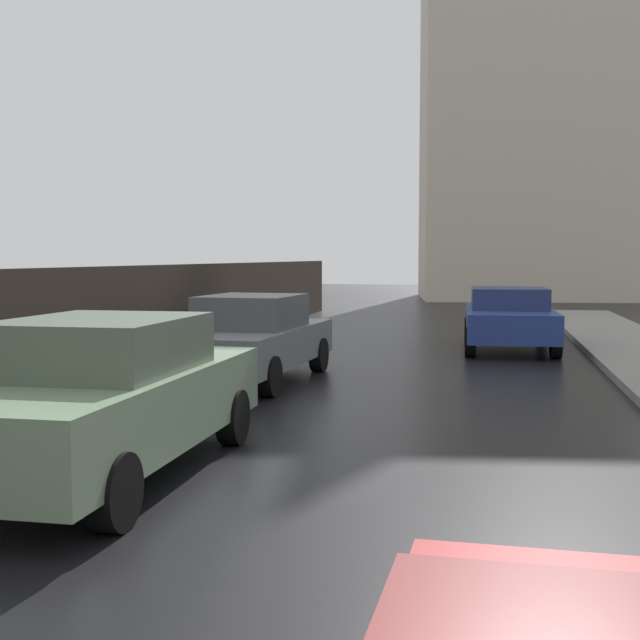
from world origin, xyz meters
TOP-DOWN VIEW (x-y plane):
  - car_blue_near_kerb at (2.43, 17.86)m, footprint 2.02×4.30m
  - car_grey_mid_road at (-1.84, 12.26)m, footprint 1.93×4.35m
  - car_green_behind_camera at (-1.57, 6.31)m, footprint 1.81×4.47m
  - distant_tower at (3.63, 41.03)m, footprint 10.66×8.74m

SIDE VIEW (x-z plane):
  - car_blue_near_kerb at x=2.43m, z-range 0.03..1.39m
  - car_grey_mid_road at x=-1.84m, z-range 0.00..1.43m
  - car_green_behind_camera at x=-1.57m, z-range 0.01..1.50m
  - distant_tower at x=3.63m, z-range -2.33..28.27m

